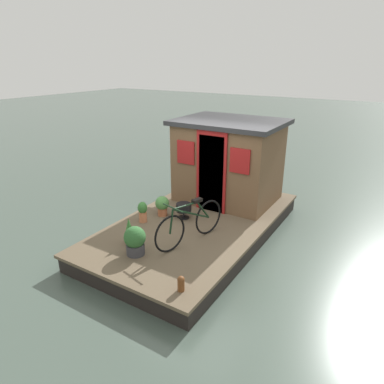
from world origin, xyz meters
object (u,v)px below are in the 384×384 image
at_px(potted_plant_thyme, 162,205).
at_px(potted_plant_ivy, 135,240).
at_px(charcoal_grill, 184,208).
at_px(mooring_bollard, 181,283).
at_px(houseboat_cabin, 228,160).
at_px(bicycle, 190,223).
at_px(potted_plant_lavender, 129,231).
at_px(potted_plant_geranium, 143,211).

height_order(potted_plant_thyme, potted_plant_ivy, potted_plant_ivy).
distance_m(potted_plant_ivy, charcoal_grill, 1.68).
relative_size(potted_plant_ivy, mooring_bollard, 2.12).
relative_size(houseboat_cabin, bicycle, 1.47).
bearing_deg(potted_plant_lavender, potted_plant_geranium, 23.97).
bearing_deg(potted_plant_thyme, potted_plant_lavender, -170.70).
relative_size(potted_plant_lavender, charcoal_grill, 1.53).
relative_size(houseboat_cabin, potted_plant_ivy, 4.56).
bearing_deg(potted_plant_lavender, houseboat_cabin, -10.73).
bearing_deg(mooring_bollard, potted_plant_geranium, 52.43).
height_order(potted_plant_lavender, charcoal_grill, potted_plant_lavender).
height_order(potted_plant_thyme, potted_plant_geranium, potted_plant_geranium).
xyz_separation_m(potted_plant_thyme, charcoal_grill, (0.13, -0.47, -0.01)).
bearing_deg(potted_plant_thyme, charcoal_grill, -74.35).
bearing_deg(charcoal_grill, potted_plant_lavender, 169.82).
relative_size(houseboat_cabin, potted_plant_geranium, 5.39).
height_order(potted_plant_ivy, charcoal_grill, potted_plant_ivy).
bearing_deg(potted_plant_ivy, houseboat_cabin, -3.65).
relative_size(potted_plant_ivy, potted_plant_geranium, 1.18).
bearing_deg(houseboat_cabin, mooring_bollard, -163.85).
height_order(houseboat_cabin, potted_plant_thyme, houseboat_cabin).
bearing_deg(potted_plant_thyme, potted_plant_geranium, 162.01).
relative_size(houseboat_cabin, potted_plant_thyme, 5.46).
xyz_separation_m(potted_plant_ivy, charcoal_grill, (1.68, 0.09, -0.04)).
xyz_separation_m(potted_plant_thyme, potted_plant_geranium, (-0.47, 0.15, -0.00)).
xyz_separation_m(bicycle, potted_plant_thyme, (0.67, 1.14, -0.14)).
distance_m(potted_plant_thyme, potted_plant_ivy, 1.64).
bearing_deg(potted_plant_thyme, mooring_bollard, -137.67).
relative_size(bicycle, potted_plant_geranium, 3.67).
height_order(charcoal_grill, mooring_bollard, charcoal_grill).
bearing_deg(mooring_bollard, houseboat_cabin, 16.15).
distance_m(potted_plant_geranium, mooring_bollard, 2.47).
height_order(potted_plant_thyme, charcoal_grill, potted_plant_thyme).
distance_m(potted_plant_lavender, potted_plant_thyme, 1.32).
bearing_deg(charcoal_grill, potted_plant_geranium, 134.16).
bearing_deg(mooring_bollard, potted_plant_thyme, 42.33).
height_order(potted_plant_ivy, mooring_bollard, potted_plant_ivy).
distance_m(houseboat_cabin, charcoal_grill, 1.67).
bearing_deg(potted_plant_lavender, bicycle, -55.76).
relative_size(bicycle, potted_plant_lavender, 3.24).
bearing_deg(bicycle, potted_plant_geranium, 81.35).
distance_m(houseboat_cabin, mooring_bollard, 3.82).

